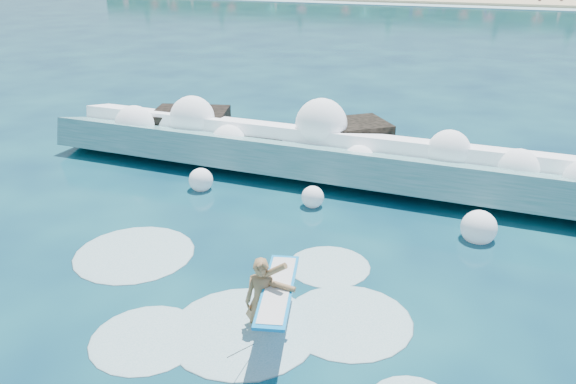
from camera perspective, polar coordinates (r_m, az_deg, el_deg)
name	(u,v)px	position (r m, az deg, el deg)	size (l,w,h in m)	color
ground	(187,269)	(12.14, -10.19, -7.66)	(200.00, 200.00, 0.00)	#082640
wet_band	(470,6)	(76.22, 18.00, 17.51)	(140.00, 5.00, 0.08)	silver
breaking_wave	(334,158)	(16.71, 4.65, 3.49)	(18.04, 2.81, 1.56)	teal
rock_cluster	(260,138)	(18.72, -2.90, 5.45)	(8.49, 3.46, 1.46)	black
surfer_with_board	(265,299)	(9.91, -2.31, -10.81)	(1.16, 2.86, 1.65)	olive
wave_spray	(319,142)	(16.66, 3.21, 5.13)	(14.58, 4.61, 2.23)	white
surf_foam	(231,301)	(10.99, -5.83, -10.98)	(8.59, 5.36, 0.14)	silver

